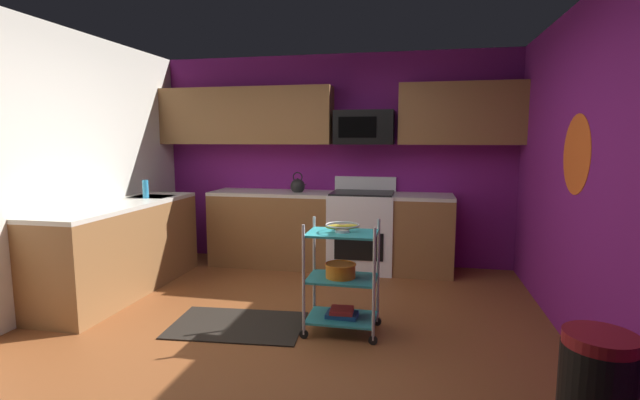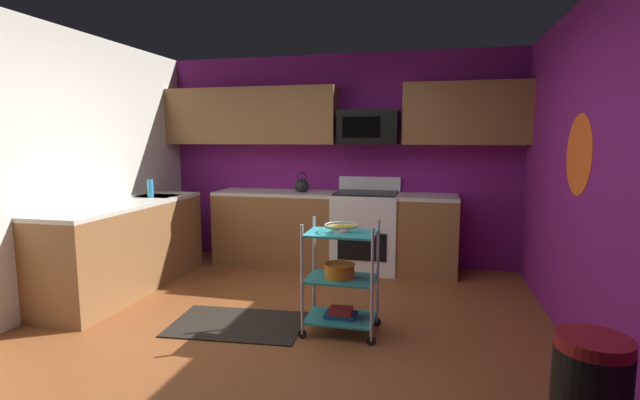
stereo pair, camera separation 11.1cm
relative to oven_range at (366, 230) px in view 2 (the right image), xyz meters
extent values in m
cube|color=brown|center=(-0.41, -2.10, -0.50)|extent=(4.40, 4.80, 0.04)
cube|color=#751970|center=(-0.41, 0.33, 0.82)|extent=(4.52, 0.06, 2.60)
cube|color=silver|center=(-2.64, -2.10, 0.82)|extent=(0.06, 4.80, 2.60)
cube|color=#751970|center=(1.82, -2.10, 0.82)|extent=(0.06, 4.80, 2.60)
cylinder|color=#E5591E|center=(1.79, -1.66, 0.97)|extent=(0.00, 0.61, 0.61)
cube|color=brown|center=(-0.41, 0.00, -0.04)|extent=(2.93, 0.60, 0.88)
cube|color=beige|center=(-0.41, 0.00, 0.42)|extent=(2.93, 0.60, 0.04)
cube|color=brown|center=(-2.31, -1.34, -0.04)|extent=(0.60, 2.07, 0.88)
cube|color=beige|center=(-2.31, -1.34, 0.42)|extent=(0.60, 2.07, 0.04)
cube|color=#B7BABC|center=(-2.31, -0.75, 0.36)|extent=(0.44, 0.36, 0.16)
cube|color=white|center=(0.00, 0.00, -0.02)|extent=(0.76, 0.64, 0.92)
cube|color=black|center=(0.00, -0.33, -0.13)|extent=(0.56, 0.01, 0.32)
cube|color=white|center=(0.00, 0.29, 0.53)|extent=(0.76, 0.06, 0.18)
cube|color=black|center=(0.00, 0.00, 0.45)|extent=(0.72, 0.60, 0.02)
cube|color=brown|center=(-1.50, 0.13, 1.37)|extent=(2.21, 0.33, 0.70)
cube|color=brown|center=(1.10, 0.13, 1.37)|extent=(1.39, 0.33, 0.70)
cube|color=black|center=(0.00, 0.11, 1.22)|extent=(0.70, 0.38, 0.40)
cube|color=black|center=(-0.06, -0.09, 1.22)|extent=(0.44, 0.01, 0.24)
cylinder|color=silver|center=(-0.21, -2.07, 0.00)|extent=(0.02, 0.02, 0.88)
cylinder|color=black|center=(-0.21, -2.07, -0.44)|extent=(0.07, 0.02, 0.07)
cylinder|color=silver|center=(0.33, -2.07, 0.00)|extent=(0.02, 0.02, 0.88)
cylinder|color=black|center=(0.33, -2.07, -0.44)|extent=(0.07, 0.02, 0.07)
cylinder|color=silver|center=(-0.21, -1.69, 0.00)|extent=(0.02, 0.02, 0.88)
cylinder|color=black|center=(-0.21, -1.69, -0.44)|extent=(0.07, 0.02, 0.07)
cylinder|color=silver|center=(0.33, -1.69, 0.00)|extent=(0.02, 0.02, 0.88)
cylinder|color=black|center=(0.33, -1.69, -0.44)|extent=(0.07, 0.02, 0.07)
cube|color=teal|center=(0.06, -1.88, -0.36)|extent=(0.55, 0.38, 0.02)
cube|color=teal|center=(0.06, -1.88, -0.03)|extent=(0.55, 0.38, 0.02)
cube|color=teal|center=(0.06, -1.88, 0.34)|extent=(0.55, 0.38, 0.02)
torus|color=silver|center=(0.06, -1.88, 0.41)|extent=(0.27, 0.27, 0.01)
cylinder|color=silver|center=(0.06, -1.88, 0.36)|extent=(0.12, 0.12, 0.02)
ellipsoid|color=yellow|center=(0.11, -1.87, 0.40)|extent=(0.17, 0.09, 0.04)
ellipsoid|color=yellow|center=(0.01, -1.90, 0.40)|extent=(0.17, 0.09, 0.04)
cylinder|color=orange|center=(0.05, -1.88, 0.04)|extent=(0.24, 0.24, 0.11)
torus|color=orange|center=(0.05, -1.88, 0.09)|extent=(0.25, 0.25, 0.01)
cube|color=#1E4C8C|center=(0.06, -1.88, -0.33)|extent=(0.26, 0.18, 0.03)
cube|color=#B22626|center=(0.06, -1.88, -0.30)|extent=(0.19, 0.19, 0.03)
sphere|color=black|center=(-0.80, 0.00, 0.51)|extent=(0.18, 0.18, 0.18)
sphere|color=black|center=(-0.80, 0.00, 0.60)|extent=(0.03, 0.03, 0.03)
cone|color=black|center=(-0.72, 0.00, 0.53)|extent=(0.09, 0.04, 0.06)
torus|color=black|center=(-0.80, 0.00, 0.63)|extent=(0.12, 0.01, 0.12)
cylinder|color=#2D8CBF|center=(-2.28, -0.92, 0.54)|extent=(0.06, 0.06, 0.20)
cylinder|color=maroon|center=(1.49, -3.16, 0.15)|extent=(0.33, 0.33, 0.06)
cube|color=black|center=(-0.82, -1.94, -0.47)|extent=(1.15, 0.78, 0.01)
camera|label=1|loc=(0.63, -5.45, 1.09)|focal=25.96mm
camera|label=2|loc=(0.73, -5.43, 1.09)|focal=25.96mm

